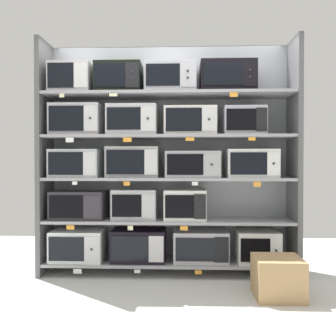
{
  "coord_description": "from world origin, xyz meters",
  "views": [
    {
      "loc": [
        0.16,
        -4.11,
        1.2
      ],
      "look_at": [
        0.0,
        0.0,
        1.14
      ],
      "focal_mm": 41.08,
      "sensor_mm": 36.0,
      "label": 1
    }
  ],
  "objects": [
    {
      "name": "ground",
      "position": [
        0.0,
        -1.0,
        -0.01
      ],
      "size": [
        6.62,
        6.0,
        0.02
      ],
      "primitive_type": "cube",
      "color": "silver"
    },
    {
      "name": "upright_left",
      "position": [
        -1.34,
        0.0,
        1.25
      ],
      "size": [
        0.05,
        0.46,
        2.51
      ],
      "primitive_type": "cube",
      "color": "#5B5B5E",
      "rests_on": "ground"
    },
    {
      "name": "microwave_9",
      "position": [
        0.26,
        -0.0,
        1.18
      ],
      "size": [
        0.57,
        0.44,
        0.28
      ],
      "color": "#A1A1A3",
      "rests_on": "shelf_2"
    },
    {
      "name": "shelf_4",
      "position": [
        0.0,
        0.0,
        1.92
      ],
      "size": [
        2.62,
        0.46,
        0.03
      ],
      "primitive_type": "cube",
      "color": "#99999E"
    },
    {
      "name": "microwave_18",
      "position": [
        0.63,
        -0.0,
        2.1
      ],
      "size": [
        0.58,
        0.4,
        0.32
      ],
      "color": "black",
      "rests_on": "shelf_4"
    },
    {
      "name": "shelf_3",
      "position": [
        0.0,
        0.0,
        1.47
      ],
      "size": [
        2.62,
        0.46,
        0.03
      ],
      "primitive_type": "cube",
      "color": "#99999E"
    },
    {
      "name": "price_tag_14",
      "position": [
        -1.08,
        -0.23,
        1.88
      ],
      "size": [
        0.05,
        0.0,
        0.04
      ],
      "primitive_type": "cube",
      "color": "beige"
    },
    {
      "name": "microwave_3",
      "position": [
        0.95,
        -0.0,
        0.31
      ],
      "size": [
        0.44,
        0.41,
        0.33
      ],
      "color": "silver",
      "rests_on": "shelf_0"
    },
    {
      "name": "shipping_carton",
      "position": [
        1.0,
        -0.69,
        0.18
      ],
      "size": [
        0.41,
        0.41,
        0.35
      ],
      "primitive_type": "cube",
      "color": "tan",
      "rests_on": "ground"
    },
    {
      "name": "price_tag_15",
      "position": [
        -0.55,
        -0.23,
        1.89
      ],
      "size": [
        0.08,
        0.0,
        0.03
      ],
      "primitive_type": "cube",
      "color": "beige"
    },
    {
      "name": "microwave_12",
      "position": [
        -0.38,
        -0.0,
        1.65
      ],
      "size": [
        0.52,
        0.42,
        0.32
      ],
      "color": "silver",
      "rests_on": "shelf_3"
    },
    {
      "name": "microwave_14",
      "position": [
        0.81,
        -0.0,
        1.64
      ],
      "size": [
        0.44,
        0.34,
        0.3
      ],
      "color": "#B2B3BF",
      "rests_on": "shelf_3"
    },
    {
      "name": "price_tag_3",
      "position": [
        -0.99,
        -0.23,
        0.53
      ],
      "size": [
        0.08,
        0.0,
        0.04
      ],
      "primitive_type": "cube",
      "color": "orange"
    },
    {
      "name": "microwave_2",
      "position": [
        0.35,
        -0.0,
        0.3
      ],
      "size": [
        0.58,
        0.35,
        0.33
      ],
      "color": "#BCB7BD",
      "rests_on": "shelf_0"
    },
    {
      "name": "microwave_10",
      "position": [
        0.89,
        -0.0,
        1.19
      ],
      "size": [
        0.53,
        0.39,
        0.3
      ],
      "color": "silver",
      "rests_on": "shelf_2"
    },
    {
      "name": "microwave_6",
      "position": [
        0.18,
        -0.0,
        0.75
      ],
      "size": [
        0.44,
        0.41,
        0.32
      ],
      "color": "silver",
      "rests_on": "shelf_1"
    },
    {
      "name": "price_tag_8",
      "position": [
        0.28,
        -0.23,
        0.98
      ],
      "size": [
        0.06,
        0.0,
        0.04
      ],
      "primitive_type": "cube",
      "color": "white"
    },
    {
      "name": "shelf_1",
      "position": [
        0.0,
        0.0,
        0.57
      ],
      "size": [
        2.62,
        0.46,
        0.03
      ],
      "primitive_type": "cube",
      "color": "#99999E"
    },
    {
      "name": "back_panel",
      "position": [
        0.0,
        0.25,
        1.25
      ],
      "size": [
        2.82,
        0.04,
        2.51
      ],
      "primitive_type": "cube",
      "color": "#9EA3A8",
      "rests_on": "ground"
    },
    {
      "name": "microwave_13",
      "position": [
        0.24,
        -0.0,
        1.64
      ],
      "size": [
        0.55,
        0.39,
        0.3
      ],
      "color": "silver",
      "rests_on": "shelf_3"
    },
    {
      "name": "microwave_15",
      "position": [
        -1.03,
        -0.0,
        2.09
      ],
      "size": [
        0.44,
        0.41,
        0.32
      ],
      "color": "#BBB7BB",
      "rests_on": "shelf_4"
    },
    {
      "name": "price_tag_1",
      "position": [
        -0.3,
        -0.23,
        0.09
      ],
      "size": [
        0.06,
        0.0,
        0.04
      ],
      "primitive_type": "cube",
      "color": "white"
    },
    {
      "name": "price_tag_13",
      "position": [
        0.85,
        -0.23,
        1.43
      ],
      "size": [
        0.07,
        0.0,
        0.03
      ],
      "primitive_type": "cube",
      "color": "orange"
    },
    {
      "name": "price_tag_9",
      "position": [
        0.91,
        -0.23,
        0.98
      ],
      "size": [
        0.07,
        0.0,
        0.05
      ],
      "primitive_type": "cube",
      "color": "orange"
    },
    {
      "name": "microwave_0",
      "position": [
        -0.97,
        -0.0,
        0.3
      ],
      "size": [
        0.56,
        0.43,
        0.33
      ],
      "color": "silver",
      "rests_on": "shelf_0"
    },
    {
      "name": "price_tag_0",
      "position": [
        -0.92,
        -0.23,
        0.08
      ],
      "size": [
        0.09,
        0.0,
        0.05
      ],
      "primitive_type": "cube",
      "color": "white"
    },
    {
      "name": "price_tag_6",
      "position": [
        -0.95,
        -0.23,
        0.99
      ],
      "size": [
        0.05,
        0.0,
        0.03
      ],
      "primitive_type": "cube",
      "color": "white"
    },
    {
      "name": "price_tag_16",
      "position": [
        0.67,
        -0.23,
        1.88
      ],
      "size": [
        0.08,
        0.0,
        0.05
      ],
      "primitive_type": "cube",
      "color": "orange"
    },
    {
      "name": "microwave_17",
      "position": [
        0.03,
        -0.0,
        2.09
      ],
      "size": [
        0.54,
        0.38,
        0.31
      ],
      "color": "#B2B2BB",
      "rests_on": "shelf_4"
    },
    {
      "name": "price_tag_12",
      "position": [
        0.23,
        -0.23,
        1.43
      ],
      "size": [
        0.09,
        0.0,
        0.04
      ],
      "primitive_type": "cube",
      "color": "orange"
    },
    {
      "name": "price_tag_11",
      "position": [
        -0.41,
        -0.23,
        1.43
      ],
      "size": [
        0.09,
        0.0,
        0.05
      ],
      "primitive_type": "cube",
      "color": "orange"
    },
    {
      "name": "price_tag_4",
      "position": [
        -0.37,
        -0.23,
        0.53
      ],
      "size": [
        0.06,
        0.0,
        0.05
      ],
      "primitive_type": "cube",
      "color": "beige"
    },
    {
      "name": "upright_right",
      "position": [
        1.34,
        0.0,
        1.25
      ],
      "size": [
        0.05,
        0.46,
        2.51
      ],
      "primitive_type": "cube",
      "color": "#5B5B5E",
      "rests_on": "ground"
    },
    {
      "name": "price_tag_5",
      "position": [
        0.17,
        -0.23,
        0.53
      ],
      "size": [
        0.08,
        0.0,
        0.04
      ],
      "primitive_type": "cube",
      "color": "orange"
    },
    {
      "name": "price_tag_10",
      "position": [
        -1.0,
        -0.23,
        1.43
      ],
      "size": [
        0.08,
        0.0,
        0.05
      ],
      "primitive_type": "cube",
      "color": "white"
    },
    {
      "name": "microwave_5",
      "position": [
        -0.36,
        -0.0,
        0.75
      ],
      "size": [
        0.47,
        0.34,
        0.32
      ],
      "color": "#BBBDC1",
      "rests_on": "shelf_1"
    },
    {
      "name": "microwave_16",
      "position": [
        -0.53,
        -0.0,
        2.1
      ],
      "size": [
        0.49,
        0.36,
        0.32
      ],
      "color": "black",
      "rests_on": "shelf_4"
    },
    {
      "name": "price_tag_7",
      "position": [
        -0.41,
        -0.23,
        0.98
      ],
      "size": [
        0.07,
        0.0,
        0.04
      ],
      "primitive_type": "cube",
      "color": "orange"
    },
    {
      "name": "microwave_7",
      "position": [
        -0.99,
        -0.0,
        1.19
      ],
      "size": [
        0.52,
        0.41,
        0.3
      ],
      "color": "#B6BCBE",
      "rests_on": "shelf_2"
    },
    {
      "name": "microwave_8",
      "position": [
        -0.38,
        -0.0,
        1.2
      ],
      "size": [
        0.56,
        0.34,
        0.33
      ],
      "color": "#A1A1A3",
      "rests_on": "shelf_2"
    },
    {
      "name": "shelf_2",
      "position": [
        0.0,
        0.0,
        1.02
      ],
      "size": [
        2.62,
        0.46,
        0.03
      ],
      "primitive_type": "cube",
      "color": "#99999E"
    },
    {
      "name": "shelf_0",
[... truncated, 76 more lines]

